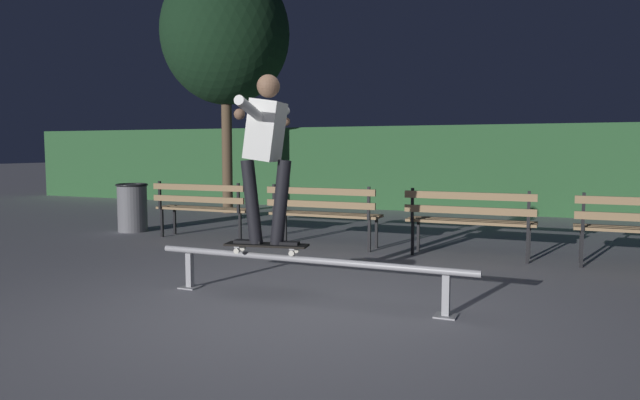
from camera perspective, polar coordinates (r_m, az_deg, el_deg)
name	(u,v)px	position (r m, az deg, el deg)	size (l,w,h in m)	color
ground_plane	(292,309)	(5.09, -2.79, -10.68)	(90.00, 90.00, 0.00)	gray
hedge_backdrop	(462,168)	(13.28, 13.82, 3.05)	(24.00, 1.20, 1.88)	#2D5B33
grind_rail	(306,266)	(5.27, -1.41, -6.50)	(3.09, 0.18, 0.41)	#9E9EA3
skateboard	(267,245)	(5.41, -5.30, -4.49)	(0.80, 0.33, 0.09)	black
skateboarder	(266,145)	(5.34, -5.35, 5.47)	(0.63, 1.39, 1.56)	black
park_bench_leftmost	(202,204)	(9.00, -11.52, -0.40)	(1.60, 0.42, 0.88)	black
park_bench_left_center	(323,209)	(8.04, 0.30, -0.94)	(1.60, 0.42, 0.88)	black
park_bench_right_center	(470,216)	(7.50, 14.53, -1.54)	(1.60, 0.42, 0.88)	black
tree_far_left	(225,34)	(12.79, -9.31, 15.84)	(2.70, 2.70, 5.28)	brown
trash_can	(132,207)	(10.13, -18.02, -0.65)	(0.52, 0.52, 0.80)	slate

